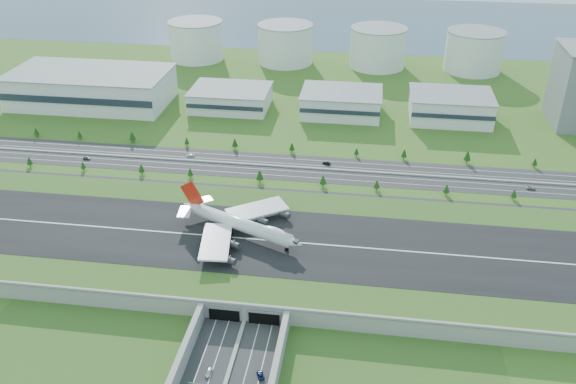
# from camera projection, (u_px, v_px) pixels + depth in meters

# --- Properties ---
(ground) EXTENTS (1200.00, 1200.00, 0.00)m
(ground) POSITION_uv_depth(u_px,v_px,m) (265.00, 254.00, 300.31)
(ground) COLOR #3E5C1C
(ground) RESTS_ON ground
(airfield_deck) EXTENTS (520.00, 100.00, 9.20)m
(airfield_deck) POSITION_uv_depth(u_px,v_px,m) (265.00, 247.00, 298.22)
(airfield_deck) COLOR gray
(airfield_deck) RESTS_ON ground
(north_expressway) EXTENTS (560.00, 36.00, 0.12)m
(north_expressway) POSITION_uv_depth(u_px,v_px,m) (291.00, 167.00, 382.33)
(north_expressway) COLOR #28282B
(north_expressway) RESTS_ON ground
(tree_row) EXTENTS (502.63, 48.42, 7.94)m
(tree_row) POSITION_uv_depth(u_px,v_px,m) (312.00, 163.00, 378.33)
(tree_row) COLOR #3D2819
(tree_row) RESTS_ON ground
(hangar_west) EXTENTS (120.00, 60.00, 25.00)m
(hangar_west) POSITION_uv_depth(u_px,v_px,m) (91.00, 88.00, 474.84)
(hangar_west) COLOR silver
(hangar_west) RESTS_ON ground
(hangar_mid_a) EXTENTS (58.00, 42.00, 15.00)m
(hangar_mid_a) POSITION_uv_depth(u_px,v_px,m) (231.00, 98.00, 468.11)
(hangar_mid_a) COLOR silver
(hangar_mid_a) RESTS_ON ground
(hangar_mid_b) EXTENTS (58.00, 42.00, 17.00)m
(hangar_mid_b) POSITION_uv_depth(u_px,v_px,m) (341.00, 103.00, 457.19)
(hangar_mid_b) COLOR silver
(hangar_mid_b) RESTS_ON ground
(hangar_mid_c) EXTENTS (58.00, 42.00, 19.00)m
(hangar_mid_c) POSITION_uv_depth(u_px,v_px,m) (450.00, 107.00, 446.88)
(hangar_mid_c) COLOR silver
(hangar_mid_c) RESTS_ON ground
(fuel_tank_a) EXTENTS (50.00, 50.00, 35.00)m
(fuel_tank_a) POSITION_uv_depth(u_px,v_px,m) (196.00, 41.00, 574.22)
(fuel_tank_a) COLOR silver
(fuel_tank_a) RESTS_ON ground
(fuel_tank_b) EXTENTS (50.00, 50.00, 35.00)m
(fuel_tank_b) POSITION_uv_depth(u_px,v_px,m) (285.00, 44.00, 563.79)
(fuel_tank_b) COLOR silver
(fuel_tank_b) RESTS_ON ground
(fuel_tank_c) EXTENTS (50.00, 50.00, 35.00)m
(fuel_tank_c) POSITION_uv_depth(u_px,v_px,m) (378.00, 48.00, 553.36)
(fuel_tank_c) COLOR silver
(fuel_tank_c) RESTS_ON ground
(fuel_tank_d) EXTENTS (50.00, 50.00, 35.00)m
(fuel_tank_d) POSITION_uv_depth(u_px,v_px,m) (474.00, 51.00, 542.93)
(fuel_tank_d) COLOR silver
(fuel_tank_d) RESTS_ON ground
(bay_water) EXTENTS (1200.00, 260.00, 0.06)m
(bay_water) POSITION_uv_depth(u_px,v_px,m) (336.00, 20.00, 714.86)
(bay_water) COLOR #38506C
(bay_water) RESTS_ON ground
(boeing_747) EXTENTS (67.25, 62.15, 22.16)m
(boeing_747) POSITION_uv_depth(u_px,v_px,m) (240.00, 224.00, 297.79)
(boeing_747) COLOR silver
(boeing_747) RESTS_ON airfield_deck
(car_0) EXTENTS (2.20, 4.87, 1.62)m
(car_0) POSITION_uv_depth(u_px,v_px,m) (209.00, 372.00, 230.71)
(car_0) COLOR silver
(car_0) RESTS_ON ground
(car_2) EXTENTS (4.13, 5.59, 1.41)m
(car_2) POSITION_uv_depth(u_px,v_px,m) (260.00, 375.00, 229.79)
(car_2) COLOR #0D1C45
(car_2) RESTS_ON ground
(car_4) EXTENTS (5.03, 2.15, 1.69)m
(car_4) POSITION_uv_depth(u_px,v_px,m) (87.00, 158.00, 391.70)
(car_4) COLOR #515256
(car_4) RESTS_ON ground
(car_5) EXTENTS (5.50, 3.80, 1.72)m
(car_5) POSITION_uv_depth(u_px,v_px,m) (327.00, 163.00, 385.35)
(car_5) COLOR black
(car_5) RESTS_ON ground
(car_6) EXTENTS (5.70, 3.30, 1.49)m
(car_6) POSITION_uv_depth(u_px,v_px,m) (531.00, 188.00, 357.22)
(car_6) COLOR #9C9DA0
(car_6) RESTS_ON ground
(car_7) EXTENTS (5.43, 2.41, 1.55)m
(car_7) POSITION_uv_depth(u_px,v_px,m) (190.00, 155.00, 395.80)
(car_7) COLOR white
(car_7) RESTS_ON ground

